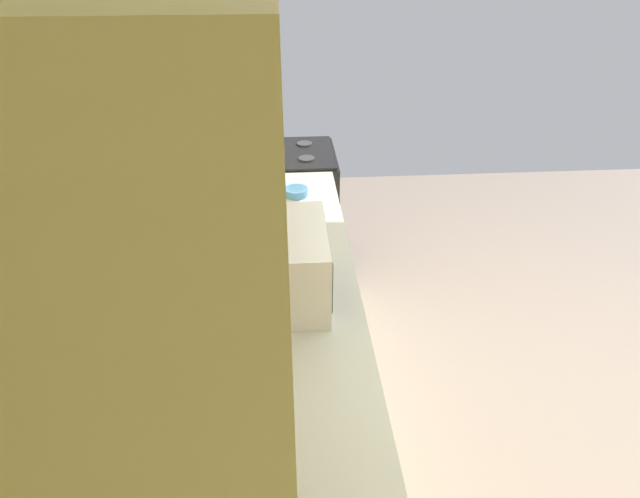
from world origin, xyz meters
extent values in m
plane|color=gray|center=(0.00, 0.00, 0.00)|extent=(6.56, 6.56, 0.00)
cube|color=#E0BD78|center=(0.00, 1.67, 1.41)|extent=(4.22, 0.12, 2.82)
cube|color=beige|center=(-0.34, 1.31, 0.44)|extent=(3.38, 0.59, 0.88)
cube|color=beige|center=(-0.34, 1.31, 0.89)|extent=(3.41, 0.62, 0.02)
cube|color=#332819|center=(-0.34, 1.01, 0.44)|extent=(0.01, 0.01, 0.81)
cube|color=#332819|center=(0.08, 1.01, 0.44)|extent=(0.01, 0.01, 0.81)
cube|color=#332819|center=(0.50, 1.01, 0.44)|extent=(0.01, 0.01, 0.81)
cube|color=#332819|center=(0.93, 1.01, 0.44)|extent=(0.01, 0.01, 0.81)
cube|color=beige|center=(-0.34, 1.46, 1.88)|extent=(2.47, 0.30, 0.69)
cube|color=black|center=(1.68, 1.28, 0.45)|extent=(0.65, 0.66, 0.90)
cube|color=black|center=(1.68, 0.94, 0.40)|extent=(0.50, 0.01, 0.49)
cube|color=black|center=(1.68, 1.28, 0.91)|extent=(0.61, 0.63, 0.02)
cube|color=black|center=(1.68, 1.59, 0.99)|extent=(0.61, 0.04, 0.18)
cylinder|color=#38383D|center=(1.54, 1.16, 0.92)|extent=(0.11, 0.11, 0.01)
cylinder|color=#38383D|center=(1.82, 1.16, 0.92)|extent=(0.11, 0.11, 0.01)
cylinder|color=#38383D|center=(1.54, 1.40, 0.92)|extent=(0.11, 0.11, 0.01)
cylinder|color=#38383D|center=(1.82, 1.40, 0.92)|extent=(0.11, 0.11, 0.01)
cube|color=white|center=(0.03, 1.33, 1.06)|extent=(0.50, 0.37, 0.32)
cube|color=black|center=(-0.01, 1.14, 1.06)|extent=(0.31, 0.01, 0.23)
cube|color=#2D2D33|center=(0.23, 1.14, 1.06)|extent=(0.09, 0.01, 0.23)
cylinder|color=#4C8CBF|center=(1.02, 1.25, 0.92)|extent=(0.14, 0.14, 0.05)
cylinder|color=#4A85B5|center=(1.02, 1.25, 0.93)|extent=(0.12, 0.12, 0.02)
camera|label=1|loc=(-1.80, 1.31, 2.26)|focal=29.42mm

